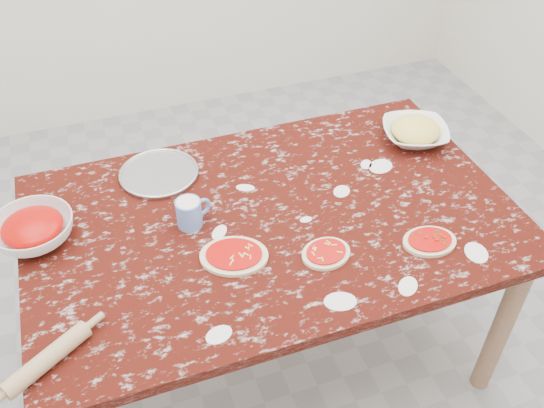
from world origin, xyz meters
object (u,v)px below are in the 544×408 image
(worktable, at_px, (272,233))
(rolling_pin, at_px, (47,359))
(pizza_tray, at_px, (159,174))
(sauce_bowl, at_px, (34,230))
(cheese_bowl, at_px, (415,133))
(flour_mug, at_px, (190,212))

(worktable, distance_m, rolling_pin, 0.82)
(pizza_tray, bearing_deg, sauce_bowl, -155.60)
(cheese_bowl, xyz_separation_m, flour_mug, (-0.92, -0.18, 0.02))
(pizza_tray, bearing_deg, flour_mug, -80.54)
(sauce_bowl, bearing_deg, cheese_bowl, 3.36)
(pizza_tray, xyz_separation_m, cheese_bowl, (0.97, -0.11, 0.02))
(pizza_tray, bearing_deg, rolling_pin, -121.73)
(worktable, xyz_separation_m, flour_mug, (-0.26, 0.05, 0.13))
(flour_mug, height_order, rolling_pin, flour_mug)
(pizza_tray, bearing_deg, cheese_bowl, -6.63)
(sauce_bowl, height_order, rolling_pin, sauce_bowl)
(pizza_tray, distance_m, rolling_pin, 0.80)
(worktable, relative_size, flour_mug, 13.19)
(rolling_pin, bearing_deg, sauce_bowl, 90.92)
(flour_mug, bearing_deg, worktable, -10.86)
(worktable, xyz_separation_m, cheese_bowl, (0.66, 0.23, 0.11))
(pizza_tray, relative_size, sauce_bowl, 1.09)
(rolling_pin, bearing_deg, cheese_bowl, 22.27)
(sauce_bowl, bearing_deg, rolling_pin, -89.08)
(worktable, relative_size, sauce_bowl, 6.31)
(worktable, bearing_deg, rolling_pin, -154.72)
(worktable, distance_m, flour_mug, 0.30)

